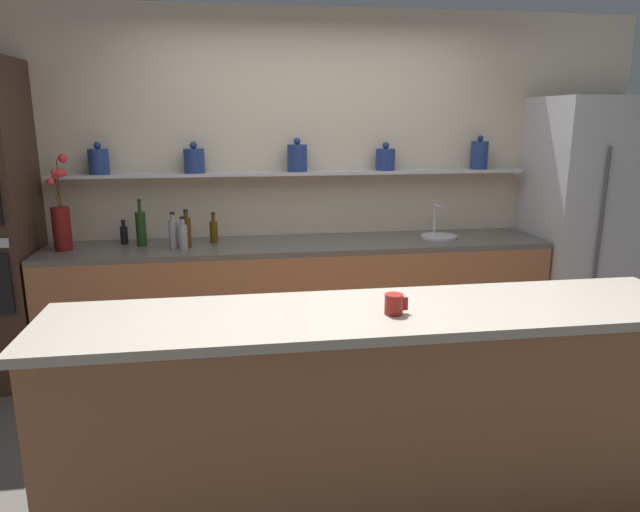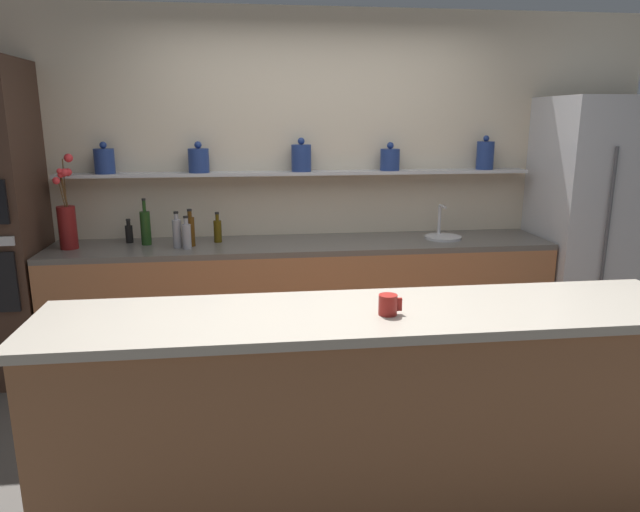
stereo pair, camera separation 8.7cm
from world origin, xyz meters
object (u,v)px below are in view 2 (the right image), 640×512
Objects in this scene: bottle_oil_3 at (218,230)px; bottle_spirit_0 at (177,233)px; coffee_mug at (388,305)px; bottle_spirit_1 at (187,235)px; flower_vase at (67,219)px; bottle_wine_4 at (146,227)px; bottle_sauce_5 at (129,233)px; sink_fixture at (443,235)px; bottle_spirit_2 at (190,230)px; refrigerator at (597,228)px.

bottle_spirit_0 is at bearing -151.36° from bottle_oil_3.
bottle_oil_3 reaches higher than coffee_mug.
bottle_spirit_0 reaches higher than coffee_mug.
coffee_mug is at bearing -60.97° from bottle_spirit_1.
coffee_mug is (0.79, -1.99, 0.05)m from bottle_oil_3.
flower_vase reaches higher than bottle_oil_3.
bottle_wine_4 is (0.51, 0.07, -0.08)m from flower_vase.
bottle_sauce_5 is 2.50m from coffee_mug.
bottle_sauce_5 is at bearing 150.43° from bottle_spirit_0.
sink_fixture is at bearing 64.86° from coffee_mug.
sink_fixture is 1.96m from bottle_spirit_0.
bottle_wine_4 is (-0.32, 0.09, 0.01)m from bottle_spirit_2.
refrigerator reaches higher than coffee_mug.
flower_vase is 3.72× the size of bottle_sauce_5.
flower_vase is 2.83× the size of bottle_spirit_1.
bottle_spirit_1 is at bearing -136.23° from bottle_oil_3.
sink_fixture is at bearing 1.03° from bottle_spirit_2.
bottle_spirit_0 is 1.15× the size of bottle_oil_3.
coffee_mug is at bearing -56.52° from bottle_wine_4.
bottle_sauce_5 is at bearing 125.01° from coffee_mug.
bottle_oil_3 is at bearing 177.28° from sink_fixture.
sink_fixture is (-1.22, 0.05, -0.04)m from refrigerator.
sink_fixture is at bearing -3.45° from bottle_sauce_5.
flower_vase reaches higher than bottle_spirit_0.
bottle_sauce_5 is (0.38, 0.15, -0.14)m from flower_vase.
bottle_spirit_0 is 2.13m from coffee_mug.
bottle_spirit_1 is 0.28m from bottle_oil_3.
bottle_oil_3 is (0.18, 0.11, -0.02)m from bottle_spirit_2.
refrigerator is at bearing -3.06° from bottle_sauce_5.
bottle_spirit_0 is at bearing -177.98° from sink_fixture.
sink_fixture reaches higher than bottle_oil_3.
flower_vase is at bearing 175.63° from bottle_spirit_0.
flower_vase is at bearing -172.24° from bottle_wine_4.
bottle_spirit_1 is 0.35m from bottle_wine_4.
bottle_wine_4 is at bearing 164.28° from bottle_spirit_2.
flower_vase is 2.55× the size of bottle_spirit_0.
coffee_mug is at bearing -46.31° from flower_vase.
bottle_wine_4 is at bearing 150.53° from bottle_spirit_1.
bottle_spirit_0 is 0.77× the size of bottle_wine_4.
bottle_spirit_0 is at bearing -28.35° from bottle_wine_4.
bottle_spirit_2 is 0.22m from bottle_oil_3.
refrigerator is at bearing -2.55° from bottle_oil_3.
bottle_spirit_2 is 2.73× the size of coffee_mug.
bottle_spirit_2 reaches higher than bottle_spirit_1.
refrigerator is 11.16× the size of bottle_sauce_5.
bottle_wine_4 is (-0.30, 0.17, 0.03)m from bottle_spirit_1.
flower_vase is at bearing 133.69° from coffee_mug.
bottle_spirit_2 is at bearing 21.70° from bottle_spirit_0.
refrigerator reaches higher than sink_fixture.
flower_vase is 1.03m from bottle_oil_3.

